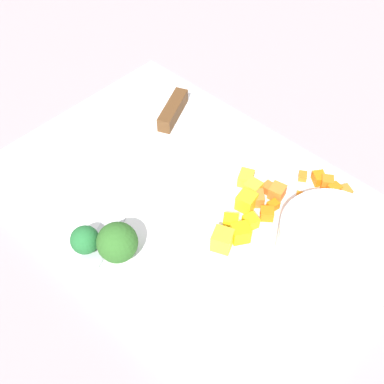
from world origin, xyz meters
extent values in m
plane|color=gray|center=(0.00, 0.00, 0.00)|extent=(4.00, 4.00, 0.00)
cube|color=white|center=(0.00, 0.00, 0.01)|extent=(0.46, 0.31, 0.01)
cylinder|color=white|center=(-0.16, -0.04, 0.04)|extent=(0.11, 0.11, 0.05)
cube|color=silver|center=(0.04, 0.08, 0.01)|extent=(0.08, 0.14, 0.00)
cube|color=#57361B|center=(0.12, -0.09, 0.02)|extent=(0.05, 0.07, 0.02)
cube|color=orange|center=(-0.06, -0.07, 0.02)|extent=(0.01, 0.01, 0.01)
cube|color=orange|center=(-0.12, -0.12, 0.02)|extent=(0.01, 0.02, 0.01)
cube|color=orange|center=(-0.10, -0.12, 0.02)|extent=(0.02, 0.02, 0.02)
cube|color=orange|center=(-0.13, -0.12, 0.02)|extent=(0.02, 0.02, 0.01)
cube|color=orange|center=(-0.10, -0.08, 0.02)|extent=(0.02, 0.02, 0.01)
cube|color=orange|center=(-0.08, -0.05, 0.02)|extent=(0.01, 0.01, 0.01)
cube|color=orange|center=(-0.11, -0.10, 0.02)|extent=(0.01, 0.01, 0.01)
cube|color=orange|center=(-0.08, -0.04, 0.02)|extent=(0.02, 0.02, 0.01)
cube|color=orange|center=(-0.09, -0.12, 0.02)|extent=(0.02, 0.02, 0.01)
cube|color=orange|center=(-0.06, -0.05, 0.02)|extent=(0.02, 0.02, 0.01)
cube|color=orange|center=(-0.08, -0.11, 0.02)|extent=(0.01, 0.01, 0.01)
cube|color=orange|center=(-0.07, -0.07, 0.02)|extent=(0.02, 0.02, 0.02)
cube|color=yellow|center=(-0.06, 0.00, 0.02)|extent=(0.02, 0.02, 0.01)
cube|color=yellow|center=(-0.07, -0.01, 0.02)|extent=(0.02, 0.02, 0.01)
cube|color=yellow|center=(-0.08, 0.01, 0.02)|extent=(0.03, 0.03, 0.02)
cube|color=yellow|center=(-0.05, -0.03, 0.02)|extent=(0.02, 0.02, 0.02)
cube|color=yellow|center=(-0.07, 0.03, 0.02)|extent=(0.03, 0.03, 0.02)
cube|color=yellow|center=(-0.05, -0.05, 0.02)|extent=(0.02, 0.02, 0.02)
cube|color=yellow|center=(-0.03, -0.06, 0.02)|extent=(0.02, 0.02, 0.01)
cylinder|color=#84B354|center=(0.03, 0.13, 0.02)|extent=(0.01, 0.01, 0.01)
sphere|color=#226831|center=(0.03, 0.13, 0.03)|extent=(0.03, 0.03, 0.03)
cylinder|color=#95AE56|center=(0.00, 0.11, 0.02)|extent=(0.01, 0.01, 0.01)
sphere|color=#2D6324|center=(0.00, 0.11, 0.04)|extent=(0.04, 0.04, 0.04)
camera|label=1|loc=(-0.25, 0.27, 0.45)|focal=46.35mm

